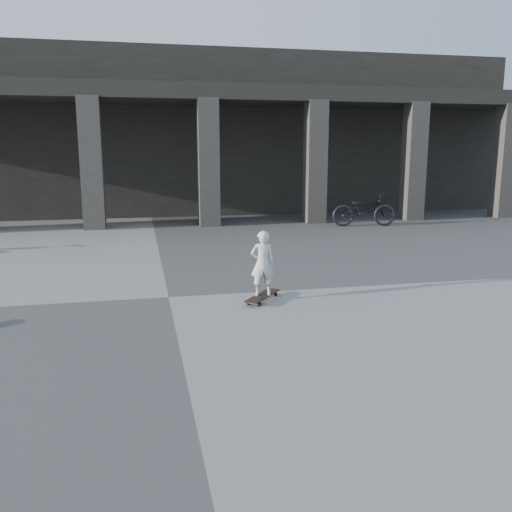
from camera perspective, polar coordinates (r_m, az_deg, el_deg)
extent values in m
plane|color=#454543|center=(9.23, -9.18, -4.30)|extent=(90.00, 90.00, 0.00)
cube|color=black|center=(22.90, -11.42, 12.39)|extent=(28.00, 6.00, 6.00)
cube|color=black|center=(18.58, -11.32, 16.42)|extent=(28.00, 2.80, 0.50)
cube|color=#322F2A|center=(17.45, -16.92, 9.27)|extent=(0.65, 0.65, 4.00)
cube|color=#322F2A|center=(17.54, -5.05, 9.71)|extent=(0.65, 0.65, 4.00)
cube|color=#322F2A|center=(18.33, 6.26, 9.76)|extent=(0.65, 0.65, 4.00)
cube|color=#322F2A|center=(19.75, 16.27, 9.48)|extent=(0.65, 0.65, 4.00)
cube|color=#322F2A|center=(21.67, 24.72, 9.03)|extent=(0.65, 0.65, 4.00)
cube|color=black|center=(8.89, 0.68, -4.20)|extent=(0.74, 0.87, 0.02)
cube|color=#B2B2B7|center=(9.19, 1.54, -3.94)|extent=(0.18, 0.16, 0.03)
cube|color=#B2B2B7|center=(8.62, -0.24, -4.97)|extent=(0.18, 0.16, 0.03)
cylinder|color=black|center=(9.23, 0.99, -3.93)|extent=(0.07, 0.07, 0.07)
cylinder|color=black|center=(9.16, 2.10, -4.07)|extent=(0.07, 0.07, 0.07)
cylinder|color=black|center=(8.66, -0.82, -4.95)|extent=(0.07, 0.07, 0.07)
cylinder|color=black|center=(8.58, 0.35, -5.11)|extent=(0.07, 0.07, 0.07)
imported|color=beige|center=(8.77, 0.69, -0.77)|extent=(0.40, 0.28, 1.07)
imported|color=black|center=(17.76, 11.30, 4.83)|extent=(2.12, 0.98, 1.07)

